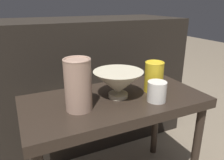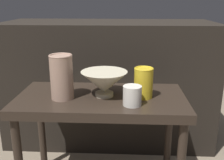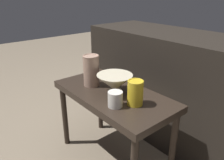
% 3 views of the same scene
% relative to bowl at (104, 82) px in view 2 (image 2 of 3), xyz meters
% --- Properties ---
extents(table, '(0.74, 0.38, 0.49)m').
position_rel_bowl_xyz_m(table, '(-0.01, -0.00, -0.12)').
color(table, '#2D231C').
rests_on(table, ground_plane).
extents(couch_backdrop, '(1.29, 0.50, 0.76)m').
position_rel_bowl_xyz_m(couch_backdrop, '(-0.01, 0.54, -0.17)').
color(couch_backdrop, black).
rests_on(couch_backdrop, ground_plane).
extents(bowl, '(0.20, 0.20, 0.11)m').
position_rel_bowl_xyz_m(bowl, '(0.00, 0.00, 0.00)').
color(bowl, beige).
rests_on(bowl, table).
extents(vase_textured_left, '(0.10, 0.10, 0.19)m').
position_rel_bowl_xyz_m(vase_textured_left, '(-0.18, -0.04, 0.03)').
color(vase_textured_left, tan).
rests_on(vase_textured_left, table).
extents(vase_colorful_right, '(0.08, 0.08, 0.13)m').
position_rel_bowl_xyz_m(vase_colorful_right, '(0.17, -0.01, 0.01)').
color(vase_colorful_right, gold).
rests_on(vase_colorful_right, table).
extents(cup, '(0.07, 0.07, 0.08)m').
position_rel_bowl_xyz_m(cup, '(0.12, -0.10, -0.02)').
color(cup, silver).
rests_on(cup, table).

